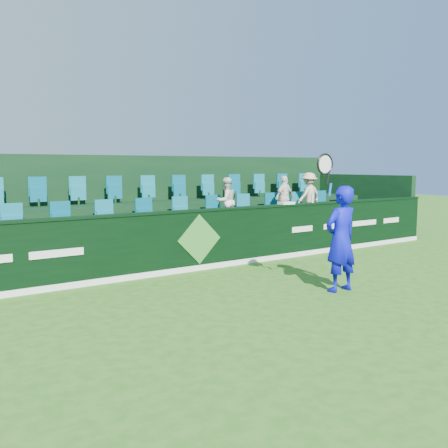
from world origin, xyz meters
TOP-DOWN VIEW (x-y plane):
  - ground at (0.00, 0.00)m, footprint 60.00×60.00m
  - sponsor_hoarding at (0.00, 4.00)m, footprint 16.00×0.25m
  - stand_tier_front at (0.00, 5.10)m, footprint 16.00×2.00m
  - stand_tier_back at (0.00, 7.00)m, footprint 16.00×1.80m
  - stand_rear at (0.00, 7.44)m, footprint 16.00×4.10m
  - seat_row_front at (0.00, 5.50)m, footprint 13.50×0.50m
  - seat_row_back at (0.00, 7.30)m, footprint 13.50×0.50m
  - tennis_player at (1.17, 0.87)m, footprint 1.13×0.47m
  - spectator_left at (1.58, 5.12)m, footprint 0.60×0.48m
  - spectator_middle at (3.57, 5.12)m, footprint 0.76×0.42m
  - spectator_right at (4.51, 5.12)m, footprint 0.89×0.58m
  - towel at (2.64, 4.00)m, footprint 0.38×0.25m
  - drinks_bottle at (3.55, 4.00)m, footprint 0.07×0.07m

SIDE VIEW (x-z plane):
  - ground at x=0.00m, z-range 0.00..0.00m
  - stand_tier_front at x=0.00m, z-range 0.00..0.80m
  - stand_tier_back at x=0.00m, z-range 0.00..1.30m
  - sponsor_hoarding at x=0.00m, z-range 0.00..1.35m
  - tennis_player at x=1.17m, z-range -0.29..2.27m
  - seat_row_front at x=0.00m, z-range 0.80..1.40m
  - stand_rear at x=0.00m, z-range -0.08..2.52m
  - towel at x=2.64m, z-range 1.35..1.41m
  - spectator_left at x=1.58m, z-range 0.80..2.01m
  - spectator_middle at x=3.57m, z-range 0.80..2.03m
  - spectator_right at x=4.51m, z-range 0.80..2.11m
  - drinks_bottle at x=3.55m, z-range 1.35..1.58m
  - seat_row_back at x=0.00m, z-range 1.30..1.90m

